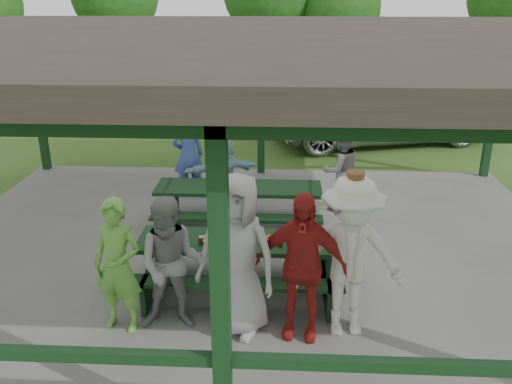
# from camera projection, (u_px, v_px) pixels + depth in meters

# --- Properties ---
(ground) EXTENTS (90.00, 90.00, 0.00)m
(ground) POSITION_uv_depth(u_px,v_px,m) (251.00, 256.00, 8.39)
(ground) COLOR #305219
(ground) RESTS_ON ground
(concrete_slab) EXTENTS (10.00, 8.00, 0.10)m
(concrete_slab) POSITION_uv_depth(u_px,v_px,m) (251.00, 253.00, 8.37)
(concrete_slab) COLOR #61615C
(concrete_slab) RESTS_ON ground
(pavilion_structure) EXTENTS (10.60, 8.60, 3.24)m
(pavilion_structure) POSITION_uv_depth(u_px,v_px,m) (250.00, 45.00, 7.27)
(pavilion_structure) COLOR black
(pavilion_structure) RESTS_ON concrete_slab
(picnic_table_near) EXTENTS (2.62, 1.39, 0.75)m
(picnic_table_near) POSITION_uv_depth(u_px,v_px,m) (240.00, 259.00, 7.07)
(picnic_table_near) COLOR black
(picnic_table_near) RESTS_ON concrete_slab
(picnic_table_far) EXTENTS (2.70, 1.39, 0.75)m
(picnic_table_far) POSITION_uv_depth(u_px,v_px,m) (239.00, 202.00, 8.94)
(picnic_table_far) COLOR black
(picnic_table_far) RESTS_ON concrete_slab
(table_setting) EXTENTS (2.35, 0.45, 0.10)m
(table_setting) POSITION_uv_depth(u_px,v_px,m) (246.00, 236.00, 6.99)
(table_setting) COLOR white
(table_setting) RESTS_ON picnic_table_near
(contestant_green) EXTENTS (0.67, 0.51, 1.63)m
(contestant_green) POSITION_uv_depth(u_px,v_px,m) (118.00, 266.00, 6.18)
(contestant_green) COLOR #5EA23F
(contestant_green) RESTS_ON concrete_slab
(contestant_grey_left) EXTENTS (0.83, 0.67, 1.63)m
(contestant_grey_left) POSITION_uv_depth(u_px,v_px,m) (172.00, 265.00, 6.20)
(contestant_grey_left) COLOR gray
(contestant_grey_left) RESTS_ON concrete_slab
(contestant_grey_mid) EXTENTS (1.09, 0.89, 1.94)m
(contestant_grey_mid) POSITION_uv_depth(u_px,v_px,m) (237.00, 255.00, 6.08)
(contestant_grey_mid) COLOR #98989B
(contestant_grey_mid) RESTS_ON concrete_slab
(contestant_red) EXTENTS (1.08, 0.57, 1.75)m
(contestant_red) POSITION_uv_depth(u_px,v_px,m) (301.00, 266.00, 6.04)
(contestant_red) COLOR maroon
(contestant_red) RESTS_ON concrete_slab
(contestant_white_fedora) EXTENTS (1.28, 0.79, 1.97)m
(contestant_white_fedora) POSITION_uv_depth(u_px,v_px,m) (350.00, 257.00, 6.05)
(contestant_white_fedora) COLOR silver
(contestant_white_fedora) RESTS_ON concrete_slab
(spectator_lblue) EXTENTS (1.40, 0.92, 1.45)m
(spectator_lblue) POSITION_uv_depth(u_px,v_px,m) (223.00, 173.00, 9.55)
(spectator_lblue) COLOR #85BACE
(spectator_lblue) RESTS_ON concrete_slab
(spectator_blue) EXTENTS (0.70, 0.58, 1.64)m
(spectator_blue) POSITION_uv_depth(u_px,v_px,m) (188.00, 155.00, 10.26)
(spectator_blue) COLOR #3D559E
(spectator_blue) RESTS_ON concrete_slab
(spectator_grey) EXTENTS (0.88, 0.79, 1.49)m
(spectator_grey) POSITION_uv_depth(u_px,v_px,m) (341.00, 170.00, 9.64)
(spectator_grey) COLOR gray
(spectator_grey) RESTS_ON concrete_slab
(pickup_truck) EXTENTS (6.56, 4.28, 1.68)m
(pickup_truck) POSITION_uv_depth(u_px,v_px,m) (380.00, 109.00, 14.62)
(pickup_truck) COLOR silver
(pickup_truck) RESTS_ON ground
(farm_trailer) EXTENTS (3.89, 1.96, 1.35)m
(farm_trailer) POSITION_uv_depth(u_px,v_px,m) (199.00, 103.00, 16.12)
(farm_trailer) COLOR navy
(farm_trailer) RESTS_ON ground
(tree_mid) EXTENTS (3.03, 3.03, 4.74)m
(tree_mid) POSITION_uv_depth(u_px,v_px,m) (340.00, 8.00, 20.41)
(tree_mid) COLOR #352415
(tree_mid) RESTS_ON ground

